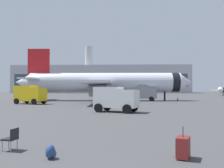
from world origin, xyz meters
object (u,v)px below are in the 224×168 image
airplane_at_gate (104,83)px  safety_cone_mid (178,99)px  rolling_suitcase (183,147)px  gate_chair (12,138)px  service_truck (30,94)px  cargo_van (116,98)px  fuel_truck (141,92)px  safety_cone_near (24,100)px  traveller_backpack (51,152)px

airplane_at_gate → safety_cone_mid: 15.61m
rolling_suitcase → gate_chair: rolling_suitcase is taller
service_truck → cargo_van: 18.26m
cargo_van → fuel_truck: bearing=78.6°
service_truck → safety_cone_mid: 28.85m
fuel_truck → cargo_van: (-4.41, -21.97, -0.32)m
airplane_at_gate → fuel_truck: bearing=-3.9°
service_truck → fuel_truck: fuel_truck is taller
service_truck → cargo_van: service_truck is taller
airplane_at_gate → service_truck: bearing=-135.9°
safety_cone_mid → gate_chair: size_ratio=0.81×
fuel_truck → safety_cone_mid: size_ratio=9.10×
fuel_truck → rolling_suitcase: 37.69m
safety_cone_near → rolling_suitcase: 38.11m
cargo_van → gate_chair: cargo_van is taller
safety_cone_near → gate_chair: bearing=-67.2°
traveller_backpack → gate_chair: 2.11m
service_truck → traveller_backpack: 30.29m
fuel_truck → traveller_backpack: fuel_truck is taller
fuel_truck → traveller_backpack: (-6.23, -37.83, -1.54)m
fuel_truck → cargo_van: 22.41m
rolling_suitcase → gate_chair: 6.44m
airplane_at_gate → service_truck: airplane_at_gate is taller
fuel_truck → cargo_van: bearing=-101.4°
service_truck → gate_chair: size_ratio=6.11×
airplane_at_gate → fuel_truck: 7.62m
cargo_van → gate_chair: size_ratio=5.61×
airplane_at_gate → cargo_van: bearing=-82.5°
airplane_at_gate → service_truck: 15.31m
airplane_at_gate → service_truck: (-10.89, -10.57, -2.05)m
airplane_at_gate → rolling_suitcase: (5.67, -38.13, -3.27)m
cargo_van → traveller_backpack: (-1.82, -15.87, -1.22)m
fuel_truck → airplane_at_gate: bearing=176.1°
rolling_suitcase → airplane_at_gate: bearing=98.5°
traveller_backpack → airplane_at_gate: bearing=91.7°
cargo_van → gate_chair: 15.36m
cargo_van → rolling_suitcase: bearing=-80.1°
safety_cone_mid → rolling_suitcase: 41.02m
traveller_backpack → safety_cone_near: bearing=114.9°
safety_cone_mid → gate_chair: bearing=-112.1°
safety_cone_near → safety_cone_mid: size_ratio=1.15×
safety_cone_near → traveller_backpack: size_ratio=1.68×
service_truck → rolling_suitcase: 32.18m
cargo_van → rolling_suitcase: (2.72, -15.66, -1.06)m
safety_cone_near → safety_cone_mid: (29.23, 7.31, -0.05)m
fuel_truck → safety_cone_mid: 8.24m
service_truck → safety_cone_mid: size_ratio=7.50×
airplane_at_gate → cargo_van: airplane_at_gate is taller
safety_cone_near → gate_chair: size_ratio=0.94×
service_truck → gate_chair: bearing=-69.2°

